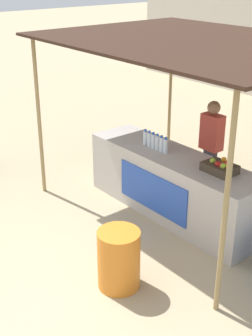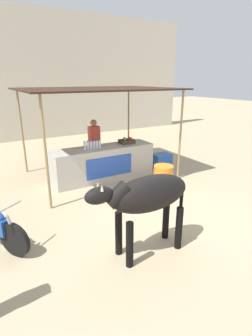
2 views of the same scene
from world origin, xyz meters
The scene contains 7 objects.
ground_plane centered at (0.00, 0.00, 0.00)m, with size 60.00×60.00×0.00m, color tan.
stall_counter centered at (0.00, 2.20, 0.48)m, with size 3.00×0.82×0.96m.
stall_awning centered at (0.00, 2.50, 2.48)m, with size 4.20×3.20×2.58m.
water_bottle_row centered at (-0.35, 2.15, 1.07)m, with size 0.52×0.07×0.25m.
fruit_crate centered at (0.83, 2.25, 1.03)m, with size 0.44×0.32×0.18m.
vendor_behind_counter centered at (0.06, 2.95, 0.85)m, with size 0.34×0.22×1.65m.
water_barrel centered at (0.88, 0.48, 0.37)m, with size 0.50×0.50×0.73m, color orange.
Camera 1 is at (4.47, -2.32, 3.57)m, focal length 50.00 mm.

